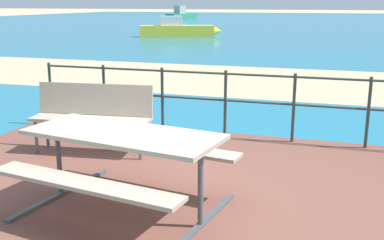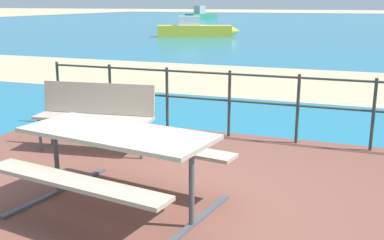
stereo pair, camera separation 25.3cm
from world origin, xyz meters
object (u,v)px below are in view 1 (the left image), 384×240
Objects in this scene: picnic_table at (123,150)px; boat_mid at (178,30)px; boat_near at (182,15)px; park_bench at (93,111)px.

boat_mid reaches higher than picnic_table.
boat_near is 1.11× the size of boat_mid.
boat_mid is at bearing 99.29° from park_bench.
park_bench is (-1.19, 1.55, -0.06)m from picnic_table.
picnic_table is 1.26× the size of park_bench.
boat_mid is at bearing -145.93° from boat_near.
picnic_table is 50.57m from boat_near.
boat_near reaches higher than park_bench.
boat_near is at bearing 117.23° from picnic_table.
boat_mid is at bearing 117.06° from picnic_table.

